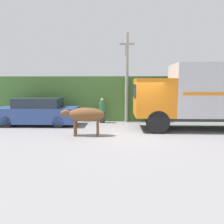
{
  "coord_description": "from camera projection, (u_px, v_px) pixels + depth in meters",
  "views": [
    {
      "loc": [
        -0.94,
        -10.29,
        2.43
      ],
      "look_at": [
        -1.25,
        0.54,
        1.03
      ],
      "focal_mm": 35.0,
      "sensor_mm": 36.0,
      "label": 1
    }
  ],
  "objects": [
    {
      "name": "ground_plane",
      "position": [
        138.0,
        135.0,
        10.48
      ],
      "size": [
        60.0,
        60.0,
        0.0
      ],
      "primitive_type": "plane",
      "color": "gray"
    },
    {
      "name": "hillside_embankment",
      "position": [
        130.0,
        96.0,
        17.38
      ],
      "size": [
        32.0,
        6.79,
        2.91
      ],
      "color": "#4C7A38",
      "rests_on": "ground_plane"
    },
    {
      "name": "cargo_truck",
      "position": [
        201.0,
        94.0,
        11.43
      ],
      "size": [
        6.61,
        2.32,
        3.45
      ],
      "rotation": [
        0.0,
        0.0,
        0.0
      ],
      "color": "#2D2D2D",
      "rests_on": "ground_plane"
    },
    {
      "name": "brown_cow",
      "position": [
        85.0,
        115.0,
        10.19
      ],
      "size": [
        2.08,
        0.66,
        1.33
      ],
      "rotation": [
        0.0,
        0.0,
        -0.14
      ],
      "color": "brown",
      "rests_on": "ground_plane"
    },
    {
      "name": "parked_suv",
      "position": [
        37.0,
        112.0,
        12.79
      ],
      "size": [
        4.69,
        1.77,
        1.6
      ],
      "rotation": [
        0.0,
        0.0,
        0.07
      ],
      "color": "#334C8C",
      "rests_on": "ground_plane"
    },
    {
      "name": "pedestrian_on_hill",
      "position": [
        102.0,
        110.0,
        13.63
      ],
      "size": [
        0.49,
        0.49,
        1.54
      ],
      "rotation": [
        0.0,
        0.0,
        3.54
      ],
      "color": "#38332D",
      "rests_on": "ground_plane"
    },
    {
      "name": "utility_pole",
      "position": [
        127.0,
        76.0,
        13.65
      ],
      "size": [
        0.9,
        0.21,
        5.53
      ],
      "color": "#9E998E",
      "rests_on": "ground_plane"
    }
  ]
}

